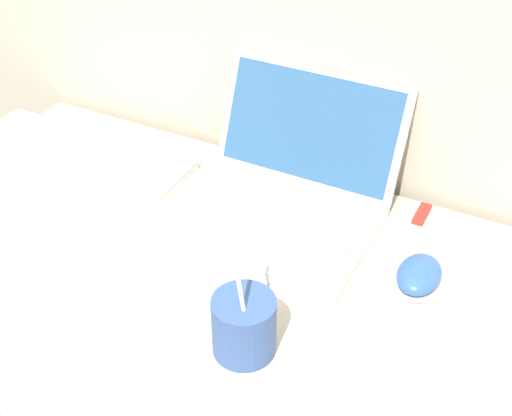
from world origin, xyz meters
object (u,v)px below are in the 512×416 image
(laptop, at_px, (283,191))
(computer_mouse, at_px, (419,275))
(drink_cup, at_px, (247,326))
(usb_stick, at_px, (422,214))
(external_keyboard, at_px, (83,153))

(laptop, height_order, computer_mouse, laptop)
(drink_cup, relative_size, usb_stick, 3.72)
(drink_cup, height_order, computer_mouse, drink_cup)
(laptop, height_order, usb_stick, laptop)
(laptop, xyz_separation_m, external_keyboard, (-0.43, -0.02, -0.04))
(laptop, distance_m, usb_stick, 0.25)
(computer_mouse, bearing_deg, drink_cup, -125.63)
(drink_cup, xyz_separation_m, computer_mouse, (0.17, 0.24, -0.03))
(computer_mouse, bearing_deg, laptop, 164.86)
(drink_cup, relative_size, computer_mouse, 2.20)
(drink_cup, xyz_separation_m, external_keyboard, (-0.52, 0.30, -0.04))
(laptop, distance_m, external_keyboard, 0.43)
(drink_cup, bearing_deg, computer_mouse, 54.37)
(computer_mouse, relative_size, external_keyboard, 0.23)
(usb_stick, bearing_deg, computer_mouse, -75.51)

